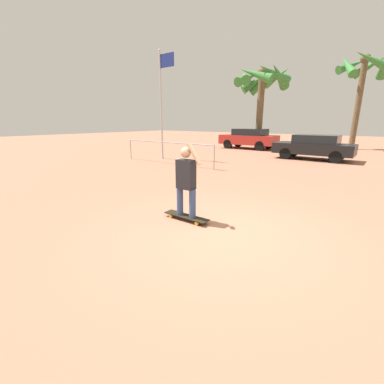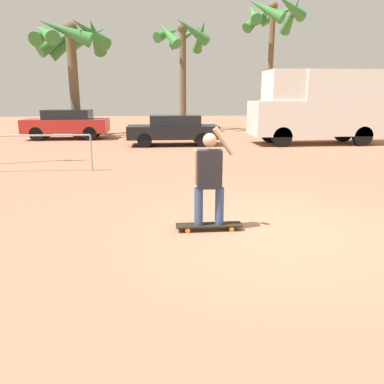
{
  "view_description": "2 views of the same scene",
  "coord_description": "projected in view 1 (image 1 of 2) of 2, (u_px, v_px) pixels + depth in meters",
  "views": [
    {
      "loc": [
        2.25,
        -3.92,
        2.05
      ],
      "look_at": [
        -1.24,
        0.67,
        0.46
      ],
      "focal_mm": 24.0,
      "sensor_mm": 36.0,
      "label": 1
    },
    {
      "loc": [
        -1.78,
        -5.57,
        2.07
      ],
      "look_at": [
        -1.17,
        0.86,
        0.45
      ],
      "focal_mm": 35.0,
      "sensor_mm": 36.0,
      "label": 2
    }
  ],
  "objects": [
    {
      "name": "parked_car_red",
      "position": [
        249.0,
        138.0,
        19.6
      ],
      "size": [
        4.19,
        1.93,
        1.5
      ],
      "color": "black",
      "rests_on": "ground_plane"
    },
    {
      "name": "ground_plane",
      "position": [
        223.0,
        233.0,
        4.87
      ],
      "size": [
        80.0,
        80.0,
        0.0
      ],
      "primitive_type": "plane",
      "color": "#A36B51"
    },
    {
      "name": "skateboard",
      "position": [
        186.0,
        216.0,
        5.5
      ],
      "size": [
        1.07,
        0.25,
        0.1
      ],
      "color": "black",
      "rests_on": "ground_plane"
    },
    {
      "name": "flagpole",
      "position": [
        162.0,
        97.0,
        13.65
      ],
      "size": [
        1.03,
        0.12,
        5.61
      ],
      "color": "#B7B7BC",
      "rests_on": "ground_plane"
    },
    {
      "name": "palm_tree_center_background",
      "position": [
        364.0,
        71.0,
        18.05
      ],
      "size": [
        3.57,
        3.67,
        6.78
      ],
      "color": "brown",
      "rests_on": "ground_plane"
    },
    {
      "name": "person_skateboarder",
      "position": [
        186.0,
        178.0,
        5.27
      ],
      "size": [
        0.65,
        0.22,
        1.56
      ],
      "color": "#384C7A",
      "rests_on": "skateboard"
    },
    {
      "name": "parked_car_black",
      "position": [
        314.0,
        146.0,
        14.05
      ],
      "size": [
        4.02,
        1.74,
        1.34
      ],
      "color": "black",
      "rests_on": "ground_plane"
    },
    {
      "name": "palm_tree_far_left",
      "position": [
        262.0,
        81.0,
        19.29
      ],
      "size": [
        4.26,
        4.15,
        6.14
      ],
      "color": "brown",
      "rests_on": "ground_plane"
    },
    {
      "name": "plaza_railing_segment",
      "position": [
        167.0,
        145.0,
        12.53
      ],
      "size": [
        5.52,
        0.05,
        1.08
      ],
      "color": "#99999E",
      "rests_on": "ground_plane"
    }
  ]
}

